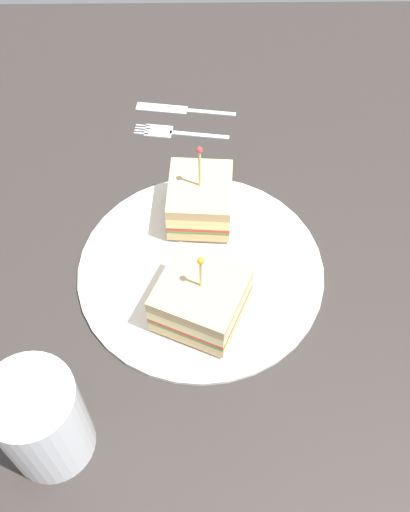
# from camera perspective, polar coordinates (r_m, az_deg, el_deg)

# --- Properties ---
(ground_plane) EXTENTS (1.04, 1.04, 0.02)m
(ground_plane) POSITION_cam_1_polar(r_m,az_deg,el_deg) (0.70, -0.00, -1.88)
(ground_plane) COLOR #2D2826
(plate) EXTENTS (0.27, 0.27, 0.01)m
(plate) POSITION_cam_1_polar(r_m,az_deg,el_deg) (0.69, -0.00, -1.19)
(plate) COLOR silver
(plate) RESTS_ON ground_plane
(sandwich_half_front) EXTENTS (0.09, 0.08, 0.11)m
(sandwich_half_front) POSITION_cam_1_polar(r_m,az_deg,el_deg) (0.71, 0.15, 5.26)
(sandwich_half_front) COLOR tan
(sandwich_half_front) RESTS_ON plate
(sandwich_half_back) EXTENTS (0.11, 0.11, 0.10)m
(sandwich_half_back) POSITION_cam_1_polar(r_m,az_deg,el_deg) (0.63, -0.06, -3.99)
(sandwich_half_back) COLOR tan
(sandwich_half_back) RESTS_ON plate
(drink_glass) EXTENTS (0.08, 0.08, 0.11)m
(drink_glass) POSITION_cam_1_polar(r_m,az_deg,el_deg) (0.57, -14.35, -14.70)
(drink_glass) COLOR beige
(drink_glass) RESTS_ON ground_plane
(fork) EXTENTS (0.03, 0.13, 0.00)m
(fork) POSITION_cam_1_polar(r_m,az_deg,el_deg) (0.83, -2.81, 11.43)
(fork) COLOR silver
(fork) RESTS_ON ground_plane
(knife) EXTENTS (0.03, 0.14, 0.00)m
(knife) POSITION_cam_1_polar(r_m,az_deg,el_deg) (0.86, -2.07, 13.45)
(knife) COLOR silver
(knife) RESTS_ON ground_plane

